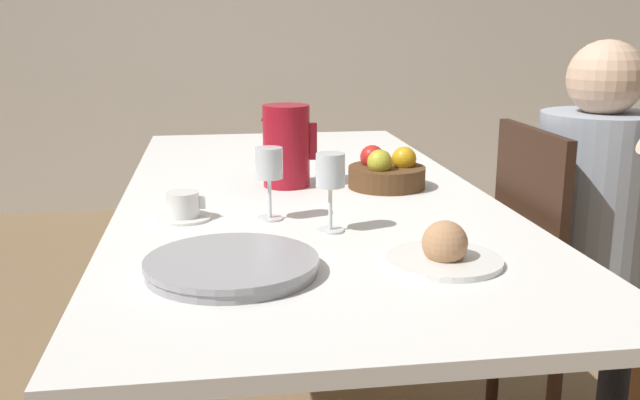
% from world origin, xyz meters
% --- Properties ---
extents(wall_back, '(10.00, 0.06, 2.60)m').
position_xyz_m(wall_back, '(0.00, 2.81, 1.30)').
color(wall_back, silver).
rests_on(wall_back, ground_plane).
extents(dining_table, '(0.98, 2.10, 0.75)m').
position_xyz_m(dining_table, '(0.00, 0.00, 0.67)').
color(dining_table, white).
rests_on(dining_table, ground_plane).
extents(chair_person_side, '(0.42, 0.42, 0.95)m').
position_xyz_m(chair_person_side, '(0.67, -0.25, 0.49)').
color(chair_person_side, '#331E14').
rests_on(chair_person_side, ground_plane).
extents(person_seated, '(0.39, 0.41, 1.16)m').
position_xyz_m(person_seated, '(0.76, -0.25, 0.69)').
color(person_seated, '#33333D').
rests_on(person_seated, ground_plane).
extents(red_pitcher, '(0.16, 0.13, 0.23)m').
position_xyz_m(red_pitcher, '(-0.04, 0.06, 0.87)').
color(red_pitcher, '#A31423').
rests_on(red_pitcher, dining_table).
extents(wine_glass_water, '(0.06, 0.06, 0.17)m').
position_xyz_m(wine_glass_water, '(-0.12, -0.29, 0.88)').
color(wine_glass_water, white).
rests_on(wine_glass_water, dining_table).
extents(wine_glass_juice, '(0.06, 0.06, 0.18)m').
position_xyz_m(wine_glass_juice, '(0.01, -0.41, 0.88)').
color(wine_glass_juice, white).
rests_on(wine_glass_juice, dining_table).
extents(teacup_near_person, '(0.13, 0.13, 0.07)m').
position_xyz_m(teacup_near_person, '(-0.32, -0.26, 0.78)').
color(teacup_near_person, white).
rests_on(teacup_near_person, dining_table).
extents(serving_tray, '(0.32, 0.32, 0.03)m').
position_xyz_m(serving_tray, '(-0.22, -0.65, 0.77)').
color(serving_tray, '#9E9EA3').
rests_on(serving_tray, dining_table).
extents(bread_plate, '(0.23, 0.23, 0.09)m').
position_xyz_m(bread_plate, '(0.19, -0.65, 0.78)').
color(bread_plate, white).
rests_on(bread_plate, dining_table).
extents(fruit_bowl, '(0.22, 0.22, 0.11)m').
position_xyz_m(fruit_bowl, '(0.24, 0.00, 0.79)').
color(fruit_bowl, brown).
rests_on(fruit_bowl, dining_table).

